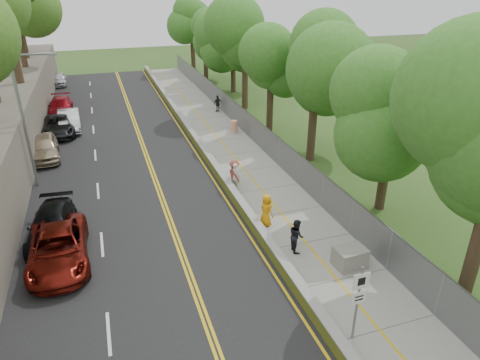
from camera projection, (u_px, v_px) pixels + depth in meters
ground at (290, 292)px, 17.55m from camera, size 140.00×140.00×0.00m
road at (124, 168)px, 28.84m from camera, size 11.20×66.00×0.04m
sidewalk at (236, 154)px, 31.11m from camera, size 4.20×66.00×0.05m
jersey_barrier at (205, 154)px, 30.33m from camera, size 0.42×66.00×0.60m
chainlink_fence at (263, 138)px, 31.29m from camera, size 0.04×66.00×2.00m
trees_fenceside at (297, 52)px, 29.38m from camera, size 7.00×66.00×14.00m
streetlight at (26, 113)px, 24.54m from camera, size 2.52×0.22×8.00m
signpost at (359, 296)px, 14.43m from camera, size 0.62×0.09×3.10m
construction_barrel at (234, 126)px, 35.19m from camera, size 0.59×0.59×0.98m
concrete_block at (350, 257)px, 18.89m from camera, size 1.40×1.08×0.90m
car_2 at (58, 248)px, 19.01m from camera, size 2.63×5.52×1.52m
car_3 at (51, 226)px, 20.81m from camera, size 2.40×4.97×1.40m
car_4 at (44, 147)px, 30.03m from camera, size 2.32×4.90×1.62m
car_5 at (69, 120)px, 35.76m from camera, size 1.88×4.81×1.56m
car_6 at (59, 125)px, 34.69m from camera, size 2.45×5.30×1.47m
car_7 at (61, 106)px, 39.79m from camera, size 2.06×5.05×1.46m
car_8 at (59, 79)px, 50.36m from camera, size 1.83×4.24×1.42m
painter_0 at (266, 210)px, 21.87m from camera, size 0.79×0.97×1.72m
painter_1 at (236, 176)px, 25.59m from camera, size 0.61×0.72×1.69m
painter_2 at (296, 235)px, 19.80m from camera, size 0.70×0.86×1.64m
painter_3 at (234, 174)px, 25.78m from camera, size 0.80×1.21×1.75m
person_far at (218, 104)px, 40.40m from camera, size 0.99×0.65×1.56m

